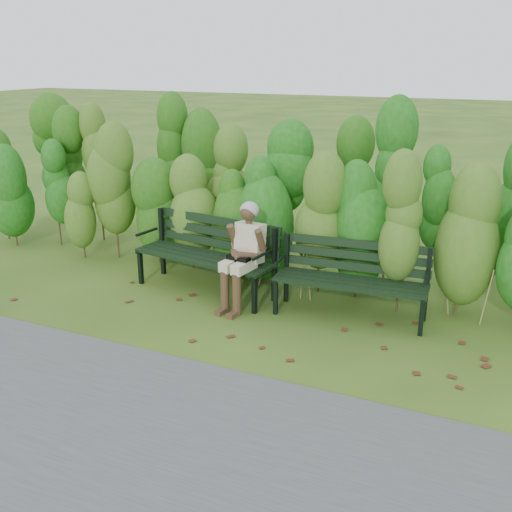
% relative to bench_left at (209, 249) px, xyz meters
% --- Properties ---
extents(ground, '(80.00, 80.00, 0.00)m').
position_rel_bench_left_xyz_m(ground, '(0.90, -0.87, -0.56)').
color(ground, '#2E4C17').
extents(footpath, '(60.00, 2.50, 0.01)m').
position_rel_bench_left_xyz_m(footpath, '(0.90, -3.07, -0.56)').
color(footpath, '#474749').
rests_on(footpath, ground).
extents(hedge_band, '(11.04, 1.67, 2.42)m').
position_rel_bench_left_xyz_m(hedge_band, '(0.90, 1.00, 0.69)').
color(hedge_band, '#47381E').
rests_on(hedge_band, ground).
extents(leaf_litter, '(5.92, 2.22, 0.01)m').
position_rel_bench_left_xyz_m(leaf_litter, '(1.03, -0.79, -0.56)').
color(leaf_litter, '#562A18').
rests_on(leaf_litter, ground).
extents(bench_left, '(1.98, 0.89, 0.96)m').
position_rel_bench_left_xyz_m(bench_left, '(0.00, 0.00, 0.00)').
color(bench_left, black).
rests_on(bench_left, ground).
extents(bench_right, '(1.80, 0.70, 0.88)m').
position_rel_bench_left_xyz_m(bench_right, '(1.91, -0.01, -0.04)').
color(bench_right, black).
rests_on(bench_right, ground).
extents(seated_woman, '(0.51, 0.75, 1.29)m').
position_rel_bench_left_xyz_m(seated_woman, '(0.64, -0.28, 0.18)').
color(seated_woman, '#C6B695').
rests_on(seated_woman, ground).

